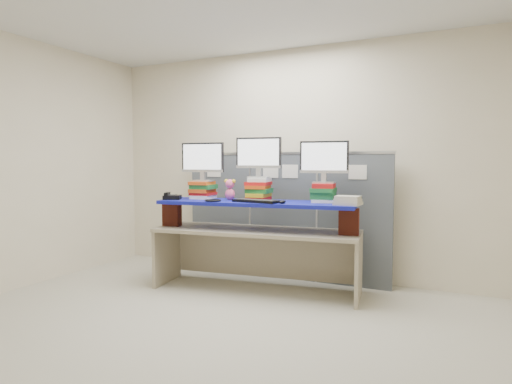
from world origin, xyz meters
The scene contains 18 objects.
room centered at (0.00, 0.00, 1.40)m, with size 5.00×4.00×2.80m.
cubicle_partition centered at (0.00, 1.78, 0.77)m, with size 2.60×0.06×1.53m.
desk centered at (-0.07, 1.16, 0.54)m, with size 2.30×0.94×0.68m.
brick_pier_left centered at (-1.05, 0.98, 0.81)m, with size 0.20×0.11×0.27m, color maroon.
brick_pier_right centered at (0.93, 1.24, 0.81)m, with size 0.20×0.11×0.27m, color maroon.
blue_board centered at (-0.07, 1.16, 0.97)m, with size 2.14×0.54×0.04m, color #100B90.
book_stack_left centered at (-0.76, 1.19, 1.09)m, with size 0.29×0.33×0.20m.
book_stack_center centered at (-0.09, 1.28, 1.11)m, with size 0.29×0.33×0.25m.
book_stack_right centered at (0.63, 1.37, 1.09)m, with size 0.29×0.32×0.20m.
monitor_left centered at (-0.76, 1.19, 1.44)m, with size 0.51×0.17×0.45m.
monitor_center centered at (-0.09, 1.28, 1.49)m, with size 0.51×0.17×0.45m.
monitor_right centered at (0.63, 1.37, 1.44)m, with size 0.51×0.17×0.45m.
keyboard centered at (-0.01, 1.04, 1.00)m, with size 0.51×0.22×0.03m.
mouse centered at (0.29, 1.04, 1.01)m, with size 0.06×0.11×0.04m, color black.
desk_phone centered at (-1.03, 0.95, 1.02)m, with size 0.24×0.24×0.08m.
headset centered at (-0.48, 0.94, 1.00)m, with size 0.18×0.18×0.02m, color black.
plush_toy centered at (-0.40, 1.17, 1.11)m, with size 0.14×0.10×0.23m.
binder_stack centered at (0.93, 1.19, 1.03)m, with size 0.26×0.21×0.09m.
Camera 1 is at (1.91, -3.01, 1.42)m, focal length 30.00 mm.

